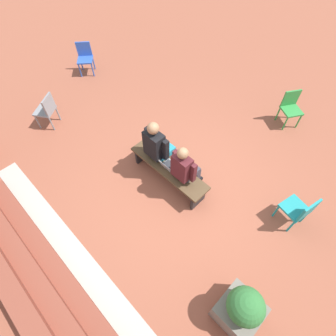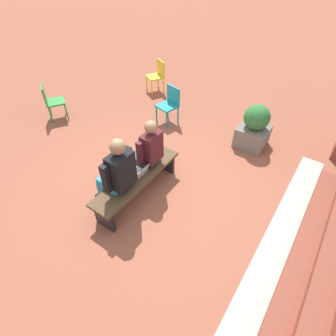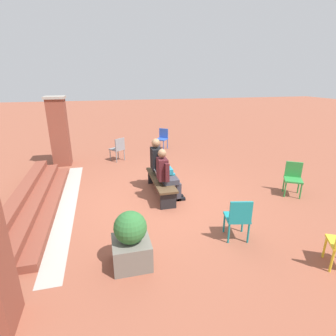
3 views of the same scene
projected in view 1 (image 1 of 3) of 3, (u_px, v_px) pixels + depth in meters
name	position (u px, v px, depth m)	size (l,w,h in m)	color
ground_plane	(179.00, 192.00, 5.34)	(60.00, 60.00, 0.00)	brown
concrete_strip	(76.00, 256.00, 4.56)	(5.47, 0.40, 0.01)	#A8A399
brick_steps	(32.00, 287.00, 4.10)	(4.67, 0.90, 0.45)	brown
bench	(169.00, 170.00, 5.24)	(1.80, 0.44, 0.45)	#4C3823
person_student	(185.00, 168.00, 4.82)	(0.53, 0.66, 1.32)	#383842
person_adult	(159.00, 146.00, 5.10)	(0.58, 0.73, 1.40)	teal
laptop	(169.00, 166.00, 5.11)	(0.32, 0.29, 0.21)	#9EA0A5
plastic_chair_far_left	(85.00, 56.00, 7.47)	(0.59, 0.59, 0.84)	#2D56B7
plastic_chair_by_pillar	(300.00, 210.00, 4.56)	(0.50, 0.50, 0.84)	teal
plastic_chair_foreground	(47.00, 109.00, 6.12)	(0.58, 0.58, 0.84)	gray
plastic_chair_near_bench_right	(291.00, 106.00, 6.19)	(0.58, 0.58, 0.84)	#2D893D
planter	(242.00, 309.00, 3.68)	(0.60, 0.60, 0.94)	#6B665B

